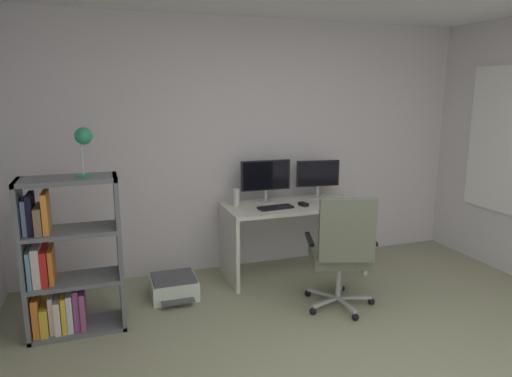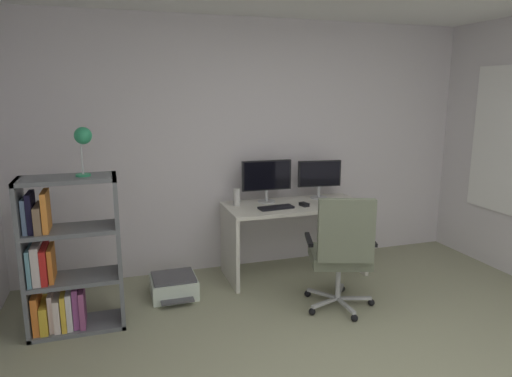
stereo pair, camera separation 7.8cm
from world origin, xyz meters
name	(u,v)px [view 2 (the right image)]	position (x,y,z in m)	size (l,w,h in m)	color
wall_back	(252,146)	(0.00, 2.69, 1.29)	(4.83, 0.10, 2.58)	silver
desk	(294,223)	(0.31, 2.24, 0.54)	(1.40, 0.64, 0.74)	silver
monitor_main	(267,177)	(0.07, 2.40, 1.00)	(0.52, 0.18, 0.43)	#B2B5B7
monitor_secondary	(319,176)	(0.66, 2.40, 0.98)	(0.46, 0.18, 0.40)	#B2B5B7
keyboard	(276,208)	(0.07, 2.12, 0.75)	(0.34, 0.13, 0.02)	black
computer_mouse	(304,204)	(0.37, 2.13, 0.76)	(0.06, 0.10, 0.03)	black
desktop_speaker	(237,197)	(-0.26, 2.36, 0.82)	(0.07, 0.07, 0.17)	silver
office_chair	(342,249)	(0.36, 1.33, 0.56)	(0.64, 0.65, 1.03)	#B7BABC
bookshelf	(62,265)	(-1.84, 1.72, 0.53)	(0.72, 0.34, 1.22)	slate
desk_lamp	(83,139)	(-1.62, 1.72, 1.50)	(0.14, 0.13, 0.37)	#29905E
printer	(174,286)	(-0.95, 2.06, 0.10)	(0.41, 0.46, 0.20)	silver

